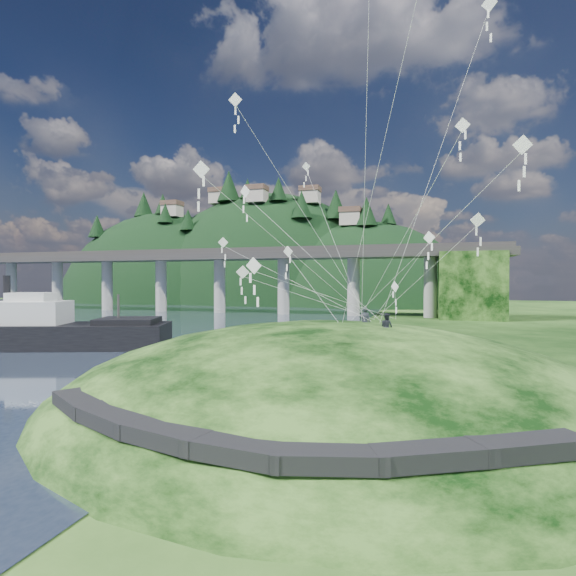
# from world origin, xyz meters

# --- Properties ---
(ground) EXTENTS (320.00, 320.00, 0.00)m
(ground) POSITION_xyz_m (0.00, 0.00, 0.00)
(ground) COLOR black
(ground) RESTS_ON ground
(grass_hill) EXTENTS (36.00, 32.00, 13.00)m
(grass_hill) POSITION_xyz_m (8.00, 2.00, -1.50)
(grass_hill) COLOR black
(grass_hill) RESTS_ON ground
(footpath) EXTENTS (22.29, 5.84, 0.83)m
(footpath) POSITION_xyz_m (7.46, -9.74, 2.08)
(footpath) COLOR black
(footpath) RESTS_ON ground
(bridge) EXTENTS (160.00, 11.00, 15.00)m
(bridge) POSITION_xyz_m (-26.46, 70.07, 9.70)
(bridge) COLOR #2D2B2B
(bridge) RESTS_ON ground
(far_ridge) EXTENTS (153.00, 70.00, 94.50)m
(far_ridge) POSITION_xyz_m (-43.58, 122.17, -7.44)
(far_ridge) COLOR black
(far_ridge) RESTS_ON ground
(work_barge) EXTENTS (23.87, 13.60, 8.08)m
(work_barge) POSITION_xyz_m (-25.53, 15.28, 2.02)
(work_barge) COLOR black
(work_barge) RESTS_ON ground
(wooden_dock) EXTENTS (12.97, 4.86, 0.92)m
(wooden_dock) POSITION_xyz_m (-2.87, 4.62, 0.40)
(wooden_dock) COLOR #342715
(wooden_dock) RESTS_ON ground
(kite_flyers) EXTENTS (2.43, 3.24, 1.96)m
(kite_flyers) POSITION_xyz_m (10.57, 2.55, 5.78)
(kite_flyers) COLOR #22262E
(kite_flyers) RESTS_ON ground
(kite_swarm) EXTENTS (17.95, 18.31, 20.20)m
(kite_swarm) POSITION_xyz_m (8.45, 1.39, 13.75)
(kite_swarm) COLOR white
(kite_swarm) RESTS_ON ground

